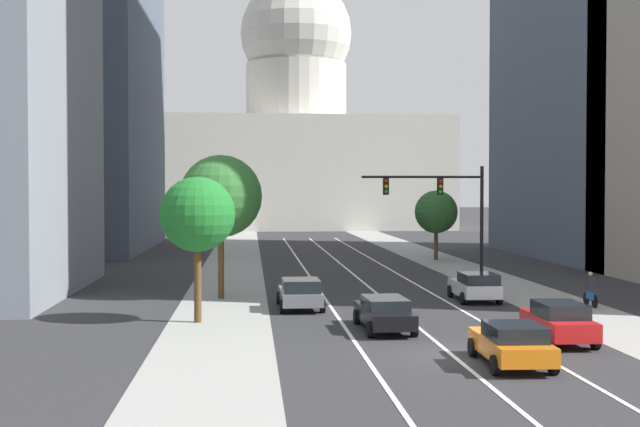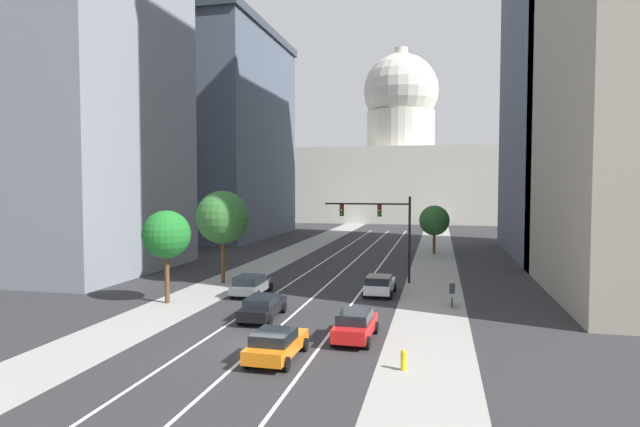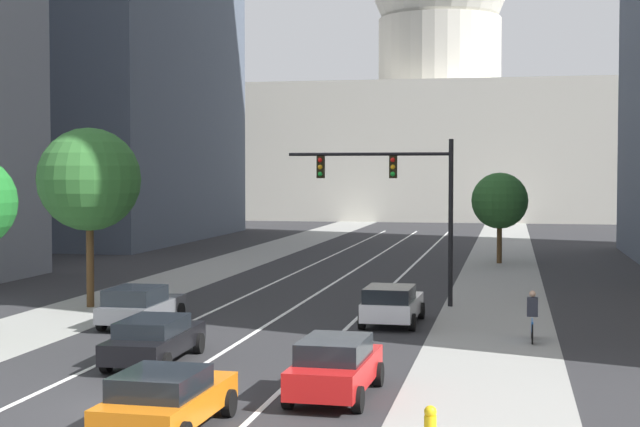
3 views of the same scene
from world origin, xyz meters
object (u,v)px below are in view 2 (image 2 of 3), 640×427
(car_white, at_px, (380,284))
(cyclist, at_px, (452,293))
(capitol_building, at_px, (400,162))
(car_black, at_px, (263,307))
(car_orange, at_px, (276,344))
(street_tree_near_right, at_px, (434,221))
(car_gray, at_px, (251,285))
(fire_hydrant, at_px, (404,360))
(traffic_signal_mast, at_px, (383,222))
(car_red, at_px, (355,325))
(street_tree_mid_left, at_px, (166,235))
(street_tree_near_left, at_px, (223,217))

(car_white, bearing_deg, cyclist, -115.50)
(capitol_building, xyz_separation_m, car_black, (-1.52, -92.43, -12.51))
(car_orange, xyz_separation_m, car_white, (3.04, 15.53, 0.05))
(car_black, relative_size, street_tree_near_right, 0.85)
(car_gray, height_order, fire_hydrant, car_gray)
(capitol_building, xyz_separation_m, traffic_signal_mast, (4.25, -78.67, -8.27))
(car_red, xyz_separation_m, fire_hydrant, (2.73, -4.04, -0.34))
(car_black, bearing_deg, cyclist, -63.92)
(capitol_building, height_order, car_black, capitol_building)
(car_red, distance_m, cyclist, 10.41)
(car_white, xyz_separation_m, cyclist, (5.05, -2.53, 0.06))
(traffic_signal_mast, height_order, fire_hydrant, traffic_signal_mast)
(traffic_signal_mast, xyz_separation_m, street_tree_mid_left, (-13.46, -11.07, -0.34))
(capitol_building, distance_m, car_red, 96.54)
(car_orange, xyz_separation_m, street_tree_near_left, (-10.00, 17.69, 4.63))
(car_black, bearing_deg, car_red, -119.64)
(car_gray, distance_m, car_black, 7.08)
(fire_hydrant, distance_m, street_tree_near_left, 24.31)
(cyclist, xyz_separation_m, street_tree_near_right, (-1.43, 27.70, 3.05))
(car_black, distance_m, street_tree_near_left, 13.49)
(traffic_signal_mast, bearing_deg, car_black, -112.76)
(car_black, bearing_deg, car_orange, -158.70)
(car_gray, xyz_separation_m, car_red, (9.12, -9.60, 0.03))
(car_black, xyz_separation_m, street_tree_near_right, (9.70, 33.59, 3.16))
(street_tree_near_left, height_order, street_tree_near_right, street_tree_near_left)
(car_orange, height_order, street_tree_near_right, street_tree_near_right)
(car_white, xyz_separation_m, traffic_signal_mast, (-0.31, 5.33, 4.19))
(fire_hydrant, xyz_separation_m, street_tree_mid_left, (-16.51, 9.94, 4.18))
(car_red, height_order, car_orange, car_red)
(street_tree_near_right, bearing_deg, cyclist, -87.04)
(car_black, bearing_deg, street_tree_near_right, -17.95)
(car_gray, distance_m, street_tree_mid_left, 7.09)
(car_orange, relative_size, car_white, 1.01)
(car_white, relative_size, traffic_signal_mast, 0.61)
(car_black, relative_size, car_orange, 1.11)
(car_red, distance_m, car_white, 11.63)
(capitol_building, relative_size, street_tree_near_left, 5.84)
(car_white, distance_m, fire_hydrant, 15.92)
(street_tree_near_right, relative_size, street_tree_mid_left, 0.90)
(capitol_building, xyz_separation_m, car_gray, (-4.56, -86.03, -12.48))
(car_gray, relative_size, cyclist, 2.63)
(traffic_signal_mast, xyz_separation_m, fire_hydrant, (3.04, -21.01, -4.52))
(car_gray, distance_m, street_tree_near_right, 30.19)
(street_tree_near_right, bearing_deg, car_white, -98.18)
(capitol_building, distance_m, street_tree_near_right, 60.13)
(fire_hydrant, bearing_deg, car_white, 99.89)
(car_black, relative_size, street_tree_near_left, 0.64)
(traffic_signal_mast, bearing_deg, street_tree_near_left, -166.02)
(capitol_building, height_order, car_orange, capitol_building)
(car_red, height_order, street_tree_mid_left, street_tree_mid_left)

